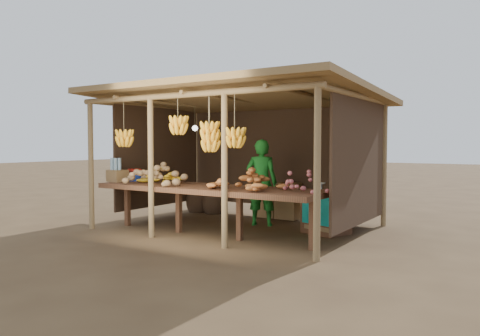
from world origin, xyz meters
The scene contains 13 objects.
ground centered at (0.00, 0.00, 0.00)m, with size 60.00×60.00×0.00m, color brown.
stall_structure centered at (-0.05, -0.13, 1.90)m, with size 4.70×3.50×2.43m.
counter centered at (0.00, -0.95, 0.74)m, with size 3.90×1.05×0.80m.
potato_heap centered at (-0.97, -1.13, 0.99)m, with size 1.14×0.68×0.37m, color #9B7850, non-canonical shape.
sweet_potato_heap centered at (0.78, -1.06, 0.98)m, with size 1.03×0.62×0.36m, color #C26F32, non-canonical shape.
onion_heap centered at (1.65, -1.00, 0.98)m, with size 0.72×0.43×0.35m, color #BA5A5B, non-canonical shape.
banana_pile centered at (-1.03, -0.89, 0.98)m, with size 0.67×0.40×0.35m, color yellow, non-canonical shape.
tomato_basin centered at (-1.83, -0.74, 0.89)m, with size 0.42×0.42×0.22m.
bottle_box centered at (-1.90, -1.08, 0.96)m, with size 0.38×0.32×0.42m.
vendor centered at (0.22, 0.38, 0.78)m, with size 0.57×0.37×1.56m, color #1A7824.
tarp_crate centered at (1.50, 0.29, 0.35)m, with size 0.87×0.81×0.85m.
carton_stack centered at (0.19, 1.20, 0.31)m, with size 0.93×0.37×0.70m.
burlap_sacks centered at (-1.56, 1.05, 0.28)m, with size 0.91×0.48×0.64m.
Camera 1 is at (4.41, -6.90, 1.48)m, focal length 35.00 mm.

